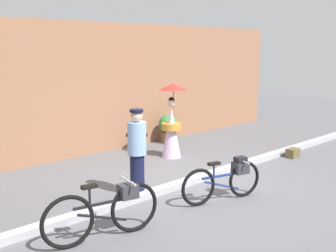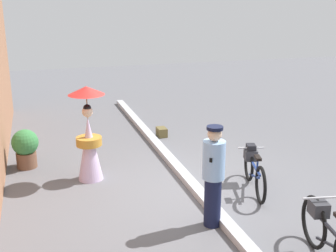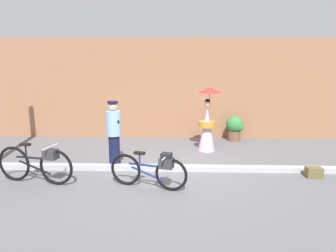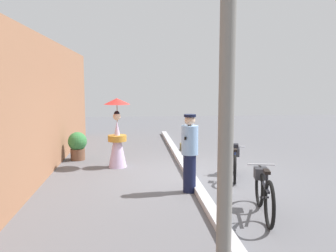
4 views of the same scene
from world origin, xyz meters
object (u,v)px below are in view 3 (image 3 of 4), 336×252
(bicycle_near_officer, at_px, (37,163))
(person_officer, at_px, (114,133))
(bicycle_far_side, at_px, (152,169))
(person_with_parasol, at_px, (207,121))
(potted_plant_by_door, at_px, (235,127))
(backpack_on_pavement, at_px, (314,172))

(bicycle_near_officer, xyz_separation_m, person_officer, (1.40, 1.04, 0.43))
(bicycle_far_side, distance_m, person_officer, 1.66)
(bicycle_near_officer, distance_m, bicycle_far_side, 2.42)
(person_with_parasol, bearing_deg, potted_plant_by_door, 49.51)
(person_officer, bearing_deg, bicycle_far_side, -50.84)
(potted_plant_by_door, xyz_separation_m, backpack_on_pavement, (1.15, -3.27, -0.33))
(bicycle_far_side, relative_size, person_with_parasol, 0.87)
(bicycle_near_officer, xyz_separation_m, backpack_on_pavement, (5.92, 0.51, -0.31))
(bicycle_far_side, bearing_deg, backpack_on_pavement, 11.44)
(bicycle_far_side, relative_size, backpack_on_pavement, 4.73)
(person_officer, distance_m, potted_plant_by_door, 4.36)
(backpack_on_pavement, bearing_deg, potted_plant_by_door, 109.42)
(bicycle_near_officer, bearing_deg, person_with_parasol, 34.63)
(bicycle_far_side, height_order, person_officer, person_officer)
(person_officer, xyz_separation_m, potted_plant_by_door, (3.36, 2.74, -0.40))
(person_with_parasol, bearing_deg, backpack_on_pavement, -44.05)
(person_officer, distance_m, person_with_parasol, 2.83)
(person_with_parasol, bearing_deg, bicycle_near_officer, -145.37)
(person_officer, relative_size, potted_plant_by_door, 1.97)
(bicycle_far_side, bearing_deg, person_officer, 129.16)
(backpack_on_pavement, bearing_deg, person_officer, 173.30)
(bicycle_far_side, bearing_deg, person_with_parasol, 64.28)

